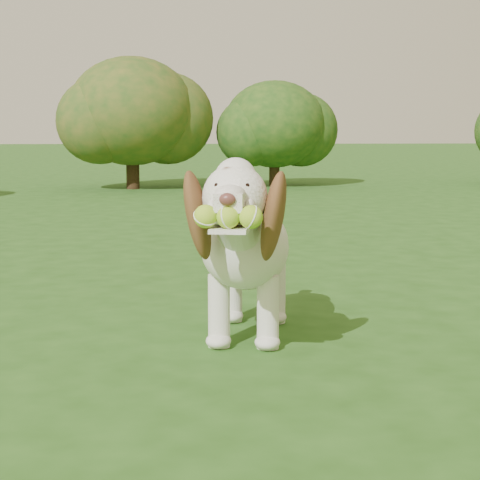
{
  "coord_description": "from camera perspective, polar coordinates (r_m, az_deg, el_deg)",
  "views": [
    {
      "loc": [
        0.13,
        -3.14,
        0.86
      ],
      "look_at": [
        0.34,
        -0.19,
        0.44
      ],
      "focal_mm": 60.0,
      "sensor_mm": 36.0,
      "label": 1
    }
  ],
  "objects": [
    {
      "name": "shrub_c",
      "position": [
        11.8,
        2.48,
        8.22
      ],
      "size": [
        1.49,
        1.49,
        1.54
      ],
      "color": "#382314",
      "rests_on": "ground"
    },
    {
      "name": "ground",
      "position": [
        3.26,
        -6.18,
        -7.33
      ],
      "size": [
        80.0,
        80.0,
        0.0
      ],
      "primitive_type": "plane",
      "color": "#234C15",
      "rests_on": "ground"
    },
    {
      "name": "dog",
      "position": [
        3.22,
        0.48,
        -0.16
      ],
      "size": [
        0.52,
        1.16,
        0.76
      ],
      "rotation": [
        0.0,
        0.0,
        -0.18
      ],
      "color": "white",
      "rests_on": "ground"
    },
    {
      "name": "shrub_b",
      "position": [
        11.41,
        -7.71,
        9.05
      ],
      "size": [
        1.78,
        1.78,
        1.84
      ],
      "color": "#382314",
      "rests_on": "ground"
    }
  ]
}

